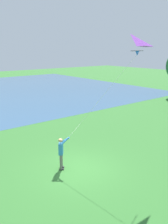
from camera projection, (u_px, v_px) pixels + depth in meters
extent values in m
plane|color=#33702D|center=(78.00, 169.00, 12.74)|extent=(120.00, 120.00, 0.00)
cube|color=#232328|center=(62.00, 167.00, 12.86)|extent=(0.24, 0.26, 0.06)
cylinder|color=slate|center=(61.00, 160.00, 12.75)|extent=(0.14, 0.14, 0.82)
cube|color=#232328|center=(62.00, 169.00, 12.62)|extent=(0.24, 0.26, 0.06)
cylinder|color=slate|center=(61.00, 162.00, 12.52)|extent=(0.14, 0.14, 0.82)
cube|color=teal|center=(61.00, 149.00, 12.45)|extent=(0.45, 0.42, 0.60)
sphere|color=tan|center=(61.00, 141.00, 12.33)|extent=(0.22, 0.22, 0.22)
ellipsoid|color=tan|center=(60.00, 140.00, 12.32)|extent=(0.32, 0.32, 0.13)
cylinder|color=teal|center=(65.00, 140.00, 12.42)|extent=(0.55, 0.30, 0.43)
cylinder|color=teal|center=(65.00, 141.00, 12.25)|extent=(0.18, 0.56, 0.43)
sphere|color=tan|center=(68.00, 138.00, 12.30)|extent=(0.10, 0.10, 0.10)
pyramid|color=purple|center=(130.00, 45.00, 11.31)|extent=(1.40, 1.99, 0.63)
cone|color=blue|center=(137.00, 53.00, 11.20)|extent=(0.26, 0.26, 0.22)
cylinder|color=black|center=(137.00, 51.00, 11.18)|extent=(0.60, 1.63, 0.02)
cylinder|color=silver|center=(101.00, 98.00, 11.76)|extent=(2.11, 2.64, 4.26)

